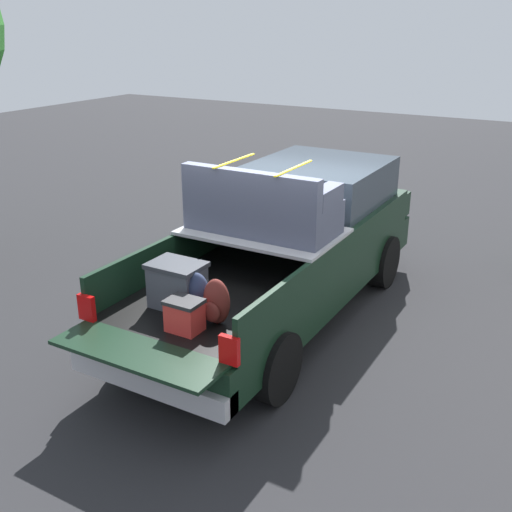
{
  "coord_description": "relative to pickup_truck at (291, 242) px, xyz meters",
  "views": [
    {
      "loc": [
        -6.71,
        -3.51,
        3.83
      ],
      "look_at": [
        -0.6,
        0.0,
        1.1
      ],
      "focal_mm": 42.74,
      "sensor_mm": 36.0,
      "label": 1
    }
  ],
  "objects": [
    {
      "name": "ground_plane",
      "position": [
        -0.38,
        -0.0,
        -0.97
      ],
      "size": [
        40.0,
        40.0,
        0.0
      ],
      "primitive_type": "plane",
      "color": "#262628"
    },
    {
      "name": "pickup_truck",
      "position": [
        0.0,
        0.0,
        0.0
      ],
      "size": [
        6.05,
        2.06,
        2.23
      ],
      "color": "black",
      "rests_on": "ground_plane"
    }
  ]
}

